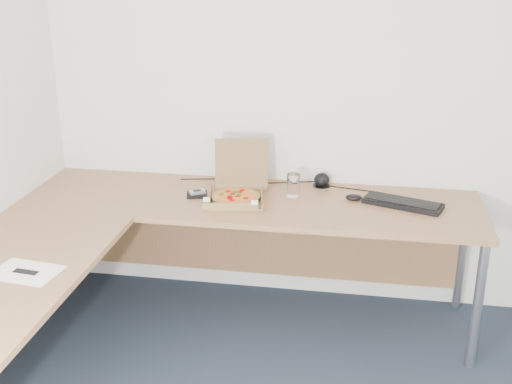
% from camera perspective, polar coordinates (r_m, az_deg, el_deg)
% --- Properties ---
extents(room_shell, '(3.50, 3.50, 2.50)m').
position_cam_1_polar(room_shell, '(2.00, 6.60, -1.82)').
color(room_shell, white).
rests_on(room_shell, ground).
extents(desk, '(2.50, 2.20, 0.73)m').
position_cam_1_polar(desk, '(3.24, -7.47, -3.46)').
color(desk, '#9E6D45').
rests_on(desk, ground).
extents(pizza_box, '(0.30, 0.34, 0.30)m').
position_cam_1_polar(pizza_box, '(3.52, -1.75, -0.13)').
color(pizza_box, olive).
rests_on(pizza_box, desk).
extents(drinking_glass, '(0.07, 0.07, 0.13)m').
position_cam_1_polar(drinking_glass, '(3.57, 3.32, 0.63)').
color(drinking_glass, white).
rests_on(drinking_glass, desk).
extents(keyboard, '(0.44, 0.28, 0.03)m').
position_cam_1_polar(keyboard, '(3.53, 12.86, -0.99)').
color(keyboard, black).
rests_on(keyboard, desk).
extents(mouse, '(0.10, 0.08, 0.03)m').
position_cam_1_polar(mouse, '(3.56, 8.66, -0.48)').
color(mouse, black).
rests_on(mouse, desk).
extents(wallet, '(0.13, 0.12, 0.02)m').
position_cam_1_polar(wallet, '(3.59, -5.25, -0.23)').
color(wallet, black).
rests_on(wallet, desk).
extents(phone, '(0.10, 0.08, 0.02)m').
position_cam_1_polar(phone, '(3.58, -5.23, 0.01)').
color(phone, '#B2B5BA').
rests_on(phone, wallet).
extents(paper_sheet, '(0.31, 0.23, 0.00)m').
position_cam_1_polar(paper_sheet, '(2.92, -19.72, -6.68)').
color(paper_sheet, white).
rests_on(paper_sheet, desk).
extents(dome_speaker, '(0.10, 0.10, 0.09)m').
position_cam_1_polar(dome_speaker, '(3.74, 5.84, 1.15)').
color(dome_speaker, black).
rests_on(dome_speaker, desk).
extents(cable_bundle, '(0.56, 0.12, 0.01)m').
position_cam_1_polar(cable_bundle, '(3.78, 1.61, 0.81)').
color(cable_bundle, black).
rests_on(cable_bundle, desk).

